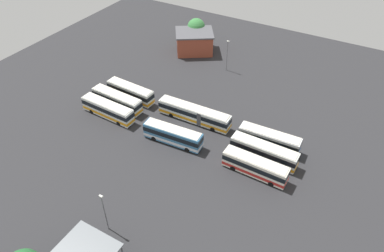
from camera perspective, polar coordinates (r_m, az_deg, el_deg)
ground_plane at (r=72.67m, az=-1.19°, el=-0.77°), size 112.26×112.26×0.00m
bus_row0_slot0 at (r=69.47m, az=12.00°, el=-2.05°), size 11.62×3.01×3.46m
bus_row0_slot1 at (r=66.72m, az=11.17°, el=-3.97°), size 12.35×2.73×3.46m
bus_row0_slot2 at (r=63.77m, az=9.85°, el=-6.25°), size 11.55×2.81×3.46m
bus_row1_slot0 at (r=74.00m, az=0.38°, el=1.91°), size 15.61×2.92×3.46m
bus_row1_slot2 at (r=68.95m, az=-3.01°, el=-1.44°), size 11.77×3.33×3.46m
bus_row2_slot0 at (r=81.63m, az=-9.62°, el=5.28°), size 11.56×3.20×3.46m
bus_row2_slot1 at (r=79.57m, az=-11.67°, el=4.00°), size 12.12×3.21×3.46m
bus_row2_slot2 at (r=77.20m, az=-13.05°, el=2.54°), size 12.28×3.07×3.46m
depot_building at (r=99.50m, az=0.36°, el=13.07°), size 12.57×12.07×5.57m
maintenance_shelter at (r=51.92m, az=-16.44°, el=-18.41°), size 7.56×6.80×4.38m
lamp_post_by_building at (r=55.10m, az=-13.55°, el=-12.83°), size 0.56×0.28×7.60m
lamp_post_near_entrance at (r=90.35m, az=5.52°, el=11.11°), size 0.56×0.28×7.88m
tree_south_edge at (r=102.57m, az=0.67°, el=15.18°), size 4.88×4.88×7.33m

